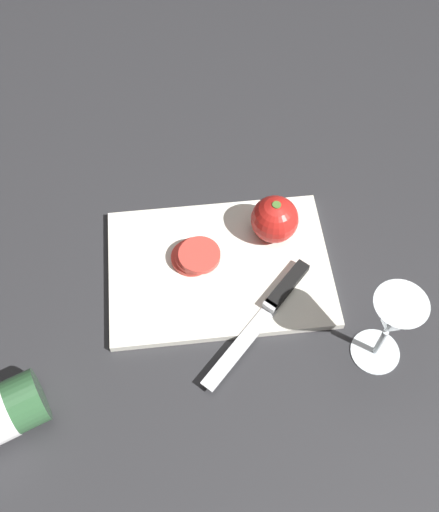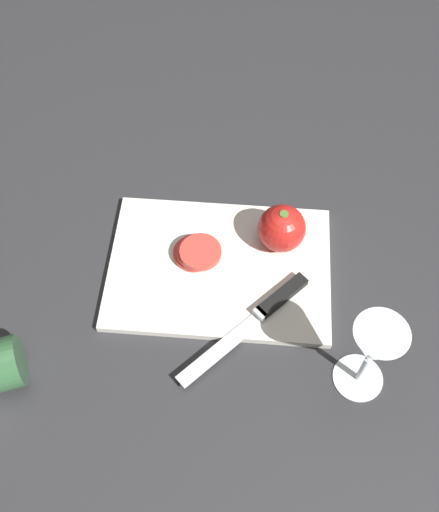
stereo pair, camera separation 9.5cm
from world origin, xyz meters
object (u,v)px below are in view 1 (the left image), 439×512
Objects in this scene: knife at (277,298)px; tomato_slice_stack_near at (195,256)px; whole_tomato at (275,219)px; wine_glass at (392,321)px.

tomato_slice_stack_near reaches higher than knife.
whole_tomato is 0.14m from tomato_slice_stack_near.
tomato_slice_stack_near is at bearing -163.36° from whole_tomato.
tomato_slice_stack_near is at bearing -81.90° from knife.
knife is 2.52× the size of tomato_slice_stack_near.
wine_glass is 1.98× the size of tomato_slice_stack_near.
wine_glass is 0.19m from knife.
wine_glass is 0.79× the size of knife.
wine_glass reaches higher than tomato_slice_stack_near.
whole_tomato reaches higher than tomato_slice_stack_near.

